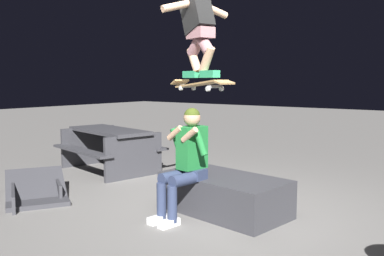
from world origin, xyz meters
The scene contains 7 objects.
ground_plane centered at (0.00, 0.00, 0.00)m, with size 40.00×40.00×0.00m, color slate.
ledge_box_main centered at (-0.06, -0.06, 0.23)m, with size 1.52×0.82×0.45m, color #38383D.
person_sitting_on_ledge centered at (0.19, 0.37, 0.71)m, with size 0.60×0.78×1.29m.
skateboard centered at (0.09, 0.23, 1.56)m, with size 1.03×0.54×0.13m.
skater_airborne centered at (0.14, 0.21, 2.25)m, with size 0.63×0.86×1.12m.
kicker_ramp centered at (2.28, 0.97, 0.07)m, with size 1.26×1.17×0.45m.
picnic_table_back centered at (2.87, -0.88, 0.50)m, with size 1.93×1.65×0.75m.
Camera 1 is at (-2.72, 4.16, 1.60)m, focal length 39.28 mm.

